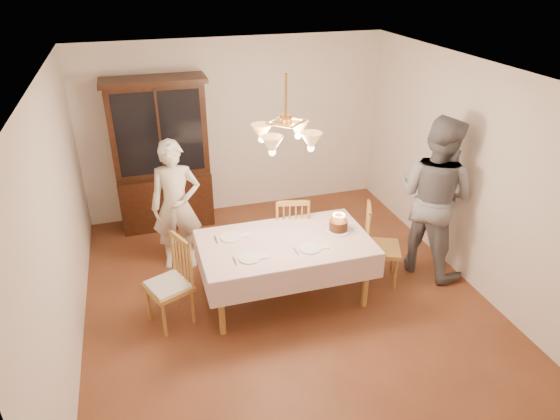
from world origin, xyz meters
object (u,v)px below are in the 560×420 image
object	(u,v)px
dining_table	(285,247)
birthday_cake	(338,226)
chair_far_side	(291,234)
elderly_woman	(176,206)
china_hutch	(162,157)

from	to	relation	value
dining_table	birthday_cake	xyz separation A→B (m)	(0.66, 0.06, 0.14)
chair_far_side	elderly_woman	distance (m)	1.47
birthday_cake	china_hutch	bearing A→B (deg)	129.10
dining_table	china_hutch	xyz separation A→B (m)	(-1.13, 2.25, 0.36)
dining_table	china_hutch	world-z (taller)	china_hutch
china_hutch	birthday_cake	xyz separation A→B (m)	(1.79, -2.20, -0.22)
chair_far_side	birthday_cake	xyz separation A→B (m)	(0.38, -0.59, 0.38)
birthday_cake	chair_far_side	bearing A→B (deg)	122.57
dining_table	elderly_woman	distance (m)	1.52
chair_far_side	elderly_woman	xyz separation A→B (m)	(-1.36, 0.41, 0.40)
dining_table	elderly_woman	size ratio (longest dim) A/B	1.13
elderly_woman	birthday_cake	bearing A→B (deg)	-21.85
dining_table	chair_far_side	size ratio (longest dim) A/B	1.90
elderly_woman	china_hutch	bearing A→B (deg)	100.80
chair_far_side	china_hutch	bearing A→B (deg)	131.23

